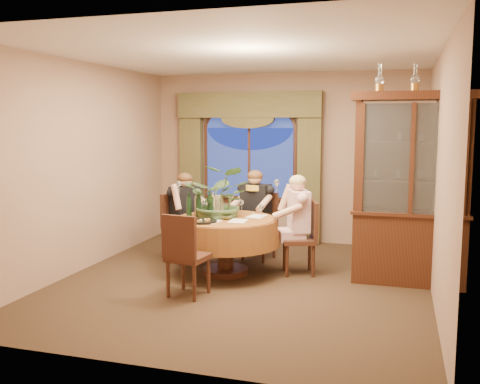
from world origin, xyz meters
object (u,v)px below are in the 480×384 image
(oil_lamp_right, at_px, (452,76))
(wine_bottle_2, at_px, (210,203))
(wine_bottle_4, at_px, (213,204))
(dining_table, at_px, (225,246))
(centerpiece_plant, at_px, (221,172))
(wine_bottle_5, at_px, (211,206))
(chair_back, at_px, (182,228))
(person_pink, at_px, (299,224))
(wine_bottle_0, at_px, (197,203))
(olive_bowl, at_px, (226,217))
(wine_bottle_3, at_px, (189,205))
(chair_front_left, at_px, (188,255))
(oil_lamp_center, at_px, (415,77))
(chair_back_right, at_px, (259,227))
(wine_bottle_1, at_px, (199,204))
(person_scarf, at_px, (256,214))
(stoneware_vase, at_px, (219,206))
(chair_right, at_px, (299,238))
(person_back, at_px, (185,216))
(china_cabinet, at_px, (410,189))

(oil_lamp_right, distance_m, wine_bottle_2, 3.39)
(wine_bottle_4, bearing_deg, dining_table, -17.39)
(centerpiece_plant, relative_size, wine_bottle_5, 3.00)
(oil_lamp_right, xyz_separation_m, chair_back, (-3.51, 0.16, -2.04))
(person_pink, bearing_deg, wine_bottle_4, 83.27)
(oil_lamp_right, bearing_deg, centerpiece_plant, -176.11)
(dining_table, distance_m, wine_bottle_0, 0.70)
(olive_bowl, relative_size, wine_bottle_3, 0.50)
(chair_back, xyz_separation_m, centerpiece_plant, (0.71, -0.35, 0.86))
(chair_front_left, bearing_deg, oil_lamp_right, 31.63)
(person_pink, distance_m, olive_bowl, 0.99)
(oil_lamp_center, height_order, chair_back, oil_lamp_center)
(oil_lamp_right, height_order, chair_back_right, oil_lamp_right)
(wine_bottle_1, xyz_separation_m, wine_bottle_3, (-0.12, -0.04, 0.00))
(person_scarf, distance_m, centerpiece_plant, 1.10)
(chair_front_left, xyz_separation_m, wine_bottle_0, (-0.30, 1.06, 0.44))
(oil_lamp_right, xyz_separation_m, wine_bottle_3, (-3.19, -0.35, -1.61))
(wine_bottle_0, xyz_separation_m, wine_bottle_1, (0.06, -0.11, 0.00))
(chair_back, xyz_separation_m, wine_bottle_3, (0.32, -0.50, 0.44))
(chair_back, relative_size, person_pink, 0.73)
(wine_bottle_4, bearing_deg, wine_bottle_2, 126.99)
(person_scarf, height_order, wine_bottle_5, person_scarf)
(oil_lamp_right, xyz_separation_m, stoneware_vase, (-2.84, -0.15, -1.64))
(dining_table, bearing_deg, wine_bottle_2, 149.26)
(chair_right, height_order, stoneware_vase, stoneware_vase)
(chair_back, relative_size, wine_bottle_3, 2.91)
(centerpiece_plant, bearing_deg, chair_back, 154.10)
(person_pink, relative_size, wine_bottle_3, 3.96)
(wine_bottle_0, height_order, wine_bottle_1, same)
(wine_bottle_2, bearing_deg, dining_table, -30.74)
(person_pink, height_order, person_back, person_pink)
(chair_back_right, relative_size, person_pink, 0.73)
(dining_table, bearing_deg, wine_bottle_5, -158.31)
(china_cabinet, xyz_separation_m, wine_bottle_0, (-2.72, -0.19, -0.26))
(person_pink, relative_size, centerpiece_plant, 1.32)
(person_scarf, relative_size, wine_bottle_4, 3.97)
(stoneware_vase, bearing_deg, person_pink, 13.27)
(chair_back_right, relative_size, chair_front_left, 1.00)
(wine_bottle_4, bearing_deg, chair_right, 11.44)
(wine_bottle_1, bearing_deg, dining_table, 2.26)
(person_pink, xyz_separation_m, wine_bottle_5, (-1.08, -0.45, 0.26))
(person_pink, height_order, wine_bottle_0, person_pink)
(oil_lamp_right, relative_size, stoneware_vase, 1.25)
(chair_back, xyz_separation_m, person_scarf, (0.97, 0.47, 0.17))
(oil_lamp_right, relative_size, person_back, 0.27)
(chair_back_right, xyz_separation_m, olive_bowl, (-0.19, -0.96, 0.30))
(dining_table, xyz_separation_m, chair_right, (0.92, 0.29, 0.10))
(wine_bottle_1, bearing_deg, china_cabinet, 6.48)
(china_cabinet, xyz_separation_m, wine_bottle_3, (-2.78, -0.35, -0.26))
(oil_lamp_right, bearing_deg, wine_bottle_5, -172.91)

